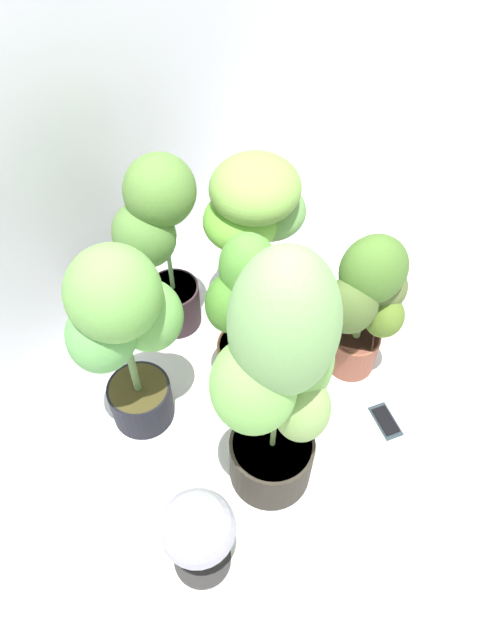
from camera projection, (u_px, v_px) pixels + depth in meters
The scene contains 11 objects.
ground_plane at pixel (280, 395), 2.23m from camera, with size 8.00×8.00×0.00m, color silver.
mylar_back_wall at pixel (54, 74), 1.74m from camera, with size 3.20×0.01×2.00m, color silver.
potted_plant_front_left at pixel (279, 380), 1.56m from camera, with size 0.39×0.38×1.07m.
potted_plant_back_left at pixel (124, 328), 1.78m from camera, with size 0.42×0.37×0.83m.
potted_plant_back_center at pixel (159, 238), 2.05m from camera, with size 0.33×0.28×0.80m.
potted_plant_front_right at pixel (367, 301), 2.01m from camera, with size 0.37×0.31×0.66m.
potted_plant_back_right at pixel (255, 224), 2.18m from camera, with size 0.45×0.41×0.70m.
potted_plant_center at pixel (244, 316), 1.99m from camera, with size 0.29×0.25×0.72m.
cell_phone at pixel (386, 421), 2.16m from camera, with size 0.14×0.16×0.01m.
floor_fan at pixel (198, 531), 1.64m from camera, with size 0.29×0.29×0.41m.
nutrient_bottle at pixel (358, 292), 2.41m from camera, with size 0.10×0.10×0.22m.
Camera 1 is at (-1.01, -0.54, 1.94)m, focal length 33.29 mm.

